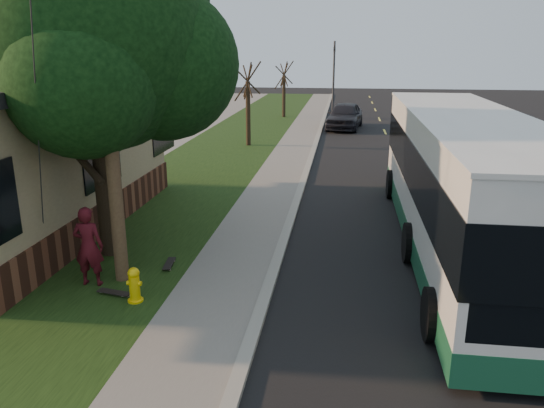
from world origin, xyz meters
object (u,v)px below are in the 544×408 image
at_px(leafy_tree, 98,42).
at_px(skateboard_spare, 114,292).
at_px(traffic_signal, 334,72).
at_px(bare_tree_far, 284,90).
at_px(skateboard_main, 169,264).
at_px(transit_bus, 464,180).
at_px(skateboarder, 88,246).
at_px(distant_car, 345,116).
at_px(fire_hydrant, 134,285).
at_px(utility_pole, 104,70).
at_px(bare_tree_near, 248,105).

relative_size(leafy_tree, skateboard_spare, 9.99).
bearing_deg(leafy_tree, traffic_signal, 81.53).
bearing_deg(skateboard_spare, leafy_tree, 112.73).
distance_m(bare_tree_far, skateboard_main, 28.21).
bearing_deg(transit_bus, bare_tree_far, 106.23).
relative_size(transit_bus, skateboarder, 7.27).
bearing_deg(traffic_signal, bare_tree_far, -131.19).
bearing_deg(skateboard_spare, skateboarder, 147.97).
bearing_deg(skateboarder, skateboard_spare, 144.40).
bearing_deg(skateboarder, distant_car, -105.94).
bearing_deg(fire_hydrant, skateboard_spare, 158.84).
height_order(fire_hydrant, bare_tree_far, bare_tree_far).
bearing_deg(skateboard_spare, transit_bus, 26.96).
distance_m(utility_pole, leafy_tree, 1.94).
bearing_deg(skateboarder, utility_pole, -151.77).
bearing_deg(fire_hydrant, distant_car, 80.71).
relative_size(transit_bus, skateboard_spare, 16.50).
bearing_deg(utility_pole, transit_bus, 21.75).
distance_m(skateboard_main, skateboard_spare, 1.77).
relative_size(utility_pole, leafy_tree, 1.16).
bearing_deg(traffic_signal, bare_tree_near, -104.04).
bearing_deg(leafy_tree, distant_car, 75.80).
relative_size(skateboard_main, distant_car, 0.16).
bearing_deg(skateboard_main, distant_car, 80.22).
bearing_deg(skateboard_main, transit_bus, 17.85).
distance_m(traffic_signal, distant_car, 9.29).
bearing_deg(utility_pole, skateboarder, -148.20).
xyz_separation_m(utility_pole, bare_tree_far, (0.31, 29.01, -2.63)).
xyz_separation_m(leafy_tree, skateboard_main, (1.67, -0.79, -5.04)).
xyz_separation_m(skateboard_spare, distant_car, (4.65, 24.85, 0.71)).
xyz_separation_m(utility_pole, skateboard_spare, (0.16, -0.78, -4.51)).
distance_m(fire_hydrant, leafy_tree, 5.65).
height_order(fire_hydrant, utility_pole, utility_pole).
height_order(utility_pole, traffic_signal, utility_pole).
distance_m(fire_hydrant, skateboard_spare, 0.67).
distance_m(skateboarder, skateboard_spare, 1.18).
bearing_deg(distant_car, skateboard_spare, -93.27).
relative_size(fire_hydrant, utility_pole, 0.08).
bearing_deg(distant_car, transit_bus, -74.44).
bearing_deg(utility_pole, bare_tree_near, 90.66).
distance_m(bare_tree_near, traffic_signal, 16.52).
bearing_deg(distant_car, leafy_tree, -96.87).
height_order(fire_hydrant, transit_bus, transit_bus).
relative_size(fire_hydrant, bare_tree_far, 0.18).
bearing_deg(skateboarder, fire_hydrant, 148.91).
relative_size(utility_pole, distant_car, 1.85).
distance_m(bare_tree_near, transit_bus, 16.04).
xyz_separation_m(utility_pole, skateboarder, (-0.55, -0.34, -3.68)).
relative_size(bare_tree_near, skateboarder, 2.43).
bearing_deg(skateboarder, skateboard_main, -141.96).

